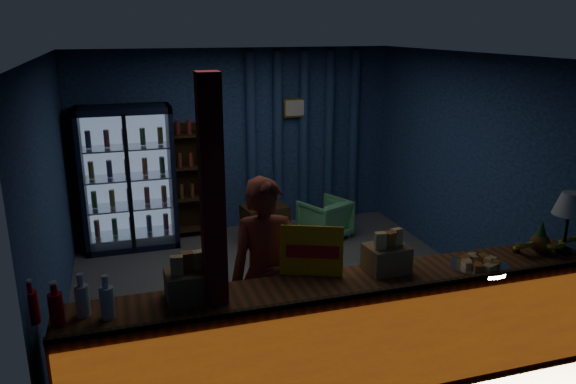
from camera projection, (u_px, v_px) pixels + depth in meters
name	position (u px, v px, depth m)	size (l,w,h in m)	color
ground	(280.00, 288.00, 6.42)	(4.60, 4.60, 0.00)	#515154
room_walls	(280.00, 154.00, 5.98)	(4.60, 4.60, 4.60)	navy
counter	(347.00, 335.00, 4.54)	(4.40, 0.57, 0.99)	brown
support_post	(215.00, 256.00, 4.02)	(0.16, 0.16, 2.60)	maroon
beverage_cooler	(128.00, 178.00, 7.47)	(1.20, 0.62, 1.90)	black
bottle_shelf	(191.00, 181.00, 7.88)	(0.50, 0.28, 1.60)	#392912
curtain_folds	(304.00, 137.00, 8.30)	(1.74, 0.14, 2.50)	navy
framed_picture	(295.00, 108.00, 8.09)	(0.36, 0.04, 0.28)	gold
shopkeeper	(266.00, 275.00, 4.75)	(0.62, 0.41, 1.70)	brown
green_chair	(325.00, 219.00, 7.90)	(0.59, 0.61, 0.55)	#62C47D
side_table	(265.00, 224.00, 7.71)	(0.64, 0.50, 0.64)	#392912
yellow_sign	(312.00, 251.00, 4.49)	(0.50, 0.29, 0.40)	#E2AC0B
soda_bottles	(69.00, 303.00, 3.80)	(0.59, 0.18, 0.32)	red
snack_box_left	(189.00, 283.00, 4.10)	(0.34, 0.29, 0.36)	#9A794A
snack_box_centre	(386.00, 256.00, 4.58)	(0.35, 0.30, 0.35)	#9A794A
pastry_tray	(480.00, 265.00, 4.66)	(0.48, 0.48, 0.08)	silver
banana_bunches	(546.00, 244.00, 4.96)	(0.71, 0.28, 0.15)	yellow
table_lamp	(570.00, 206.00, 4.85)	(0.28, 0.28, 0.56)	black
pineapple	(540.00, 240.00, 4.94)	(0.17, 0.17, 0.29)	brown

